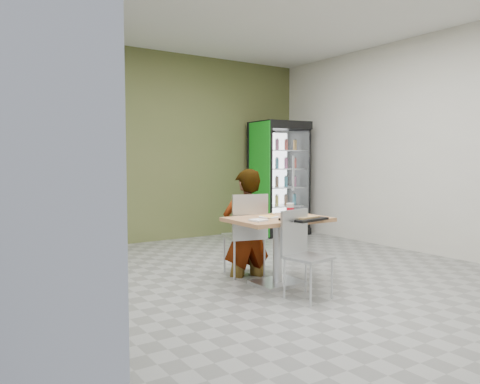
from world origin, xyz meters
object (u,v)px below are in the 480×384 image
object	(u,v)px
chair_far	(247,228)
cafeteria_tray	(304,219)
beverage_fridge	(280,178)
seated_woman	(246,235)
dining_table	(278,237)
chair_near	(301,246)
soda_cup	(290,210)

from	to	relation	value
chair_far	cafeteria_tray	xyz separation A→B (m)	(0.17, -0.81, 0.19)
beverage_fridge	seated_woman	bearing A→B (deg)	-130.75
dining_table	chair_near	distance (m)	0.49
dining_table	cafeteria_tray	size ratio (longest dim) A/B	2.41
dining_table	beverage_fridge	size ratio (longest dim) A/B	0.51
chair_far	cafeteria_tray	bearing A→B (deg)	115.24
seated_woman	soda_cup	distance (m)	0.69
seated_woman	beverage_fridge	world-z (taller)	beverage_fridge
seated_woman	cafeteria_tray	distance (m)	0.92
chair_far	cafeteria_tray	size ratio (longest dim) A/B	2.23
chair_near	cafeteria_tray	xyz separation A→B (m)	(0.18, 0.16, 0.25)
seated_woman	beverage_fridge	xyz separation A→B (m)	(2.29, 2.25, 0.55)
soda_cup	beverage_fridge	xyz separation A→B (m)	(2.10, 2.82, 0.21)
cafeteria_tray	beverage_fridge	xyz separation A→B (m)	(2.15, 3.11, 0.28)
chair_far	beverage_fridge	world-z (taller)	beverage_fridge
dining_table	beverage_fridge	world-z (taller)	beverage_fridge
cafeteria_tray	beverage_fridge	distance (m)	3.79
seated_woman	soda_cup	xyz separation A→B (m)	(0.19, -0.58, 0.34)
chair_near	cafeteria_tray	size ratio (longest dim) A/B	1.99
dining_table	seated_woman	xyz separation A→B (m)	(-0.05, 0.54, -0.05)
chair_far	beverage_fridge	bearing A→B (deg)	-121.43
chair_far	soda_cup	bearing A→B (deg)	126.03
chair_far	beverage_fridge	distance (m)	3.29
chair_near	beverage_fridge	size ratio (longest dim) A/B	0.42
seated_woman	cafeteria_tray	xyz separation A→B (m)	(0.14, -0.86, 0.28)
chair_far	chair_near	xyz separation A→B (m)	(-0.01, -0.98, -0.06)
dining_table	seated_woman	bearing A→B (deg)	94.96
beverage_fridge	chair_near	bearing A→B (deg)	-120.58
chair_far	chair_near	distance (m)	0.98
dining_table	soda_cup	distance (m)	0.32
seated_woman	cafeteria_tray	size ratio (longest dim) A/B	3.57
chair_far	seated_woman	distance (m)	0.11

